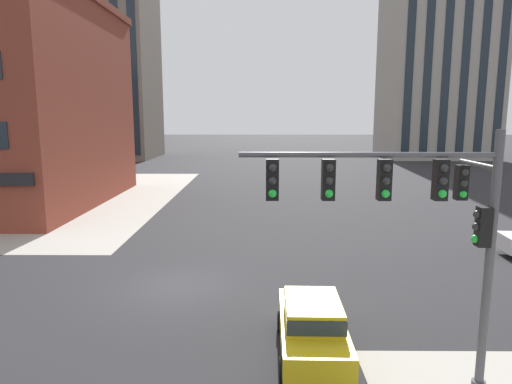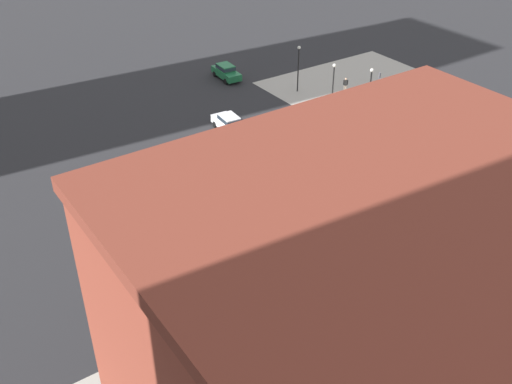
{
  "view_description": "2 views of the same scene",
  "coord_description": "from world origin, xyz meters",
  "views": [
    {
      "loc": [
        3.27,
        -17.05,
        6.64
      ],
      "look_at": [
        3.05,
        7.43,
        2.58
      ],
      "focal_mm": 31.58,
      "sensor_mm": 36.0,
      "label": 1
    },
    {
      "loc": [
        -27.75,
        31.29,
        26.62
      ],
      "look_at": [
        1.39,
        11.32,
        3.93
      ],
      "focal_mm": 41.86,
      "sensor_mm": 36.0,
      "label": 2
    }
  ],
  "objects": [
    {
      "name": "ground_plane",
      "position": [
        0.0,
        0.0,
        0.0
      ],
      "size": [
        320.0,
        320.0,
        0.0
      ],
      "primitive_type": "plane",
      "color": "#262628"
    },
    {
      "name": "traffic_signal_main",
      "position": [
        7.03,
        -7.09,
        4.37
      ],
      "size": [
        5.81,
        2.09,
        6.39
      ],
      "color": "#4C4C51",
      "rests_on": "ground"
    },
    {
      "name": "car_parked_curb",
      "position": [
        4.74,
        -5.24,
        0.92
      ],
      "size": [
        1.96,
        4.44,
        1.68
      ],
      "color": "gold",
      "rests_on": "ground"
    }
  ]
}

